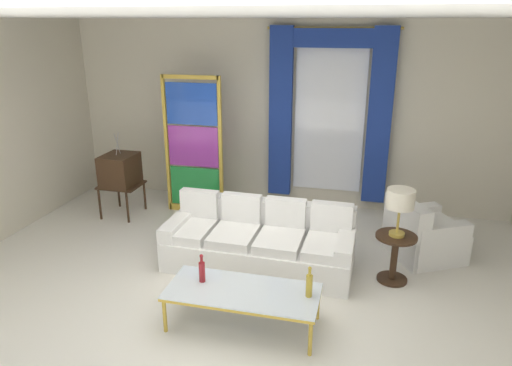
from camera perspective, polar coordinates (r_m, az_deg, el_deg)
The scene contains 14 objects.
ground_plane at distance 5.48m, azimuth -2.72°, elevation -13.47°, with size 16.00×16.00×0.00m, color silver.
wall_rear at distance 7.73m, azimuth 3.66°, elevation 8.32°, with size 8.00×0.12×3.00m, color beige.
ceiling_slab at distance 5.38m, azimuth -0.67°, elevation 19.90°, with size 8.00×7.60×0.04m, color white.
curtained_window at distance 7.43m, azimuth 9.00°, elevation 9.57°, with size 2.00×0.17×2.70m.
couch_white_long at distance 5.95m, azimuth 0.50°, elevation -7.25°, with size 2.36×0.97×0.86m.
coffee_table at distance 4.80m, azimuth -1.64°, elevation -13.32°, with size 1.54×0.66×0.41m.
bottle_blue_decanter at distance 4.89m, azimuth -6.64°, elevation -10.61°, with size 0.06×0.06×0.31m.
bottle_crystal_tall at distance 4.65m, azimuth 6.54°, elevation -12.24°, with size 0.06×0.06×0.33m.
vintage_tv at distance 7.61m, azimuth -16.35°, elevation 1.40°, with size 0.62×0.60×1.35m.
armchair_white at distance 6.52m, azimuth 19.61°, elevation -6.16°, with size 1.10×1.10×0.80m.
stained_glass_divider at distance 7.38m, azimuth -7.68°, elevation 4.14°, with size 0.95×0.05×2.20m.
peacock_figurine at distance 7.12m, azimuth -6.42°, elevation -3.52°, with size 0.44×0.60×0.50m.
round_side_table at distance 5.80m, azimuth 16.61°, elevation -8.31°, with size 0.48×0.48×0.59m.
table_lamp_brass at distance 5.53m, azimuth 17.27°, elevation -2.10°, with size 0.32×0.32×0.57m.
Camera 1 is at (1.36, -4.41, 2.96)m, focal length 32.64 mm.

